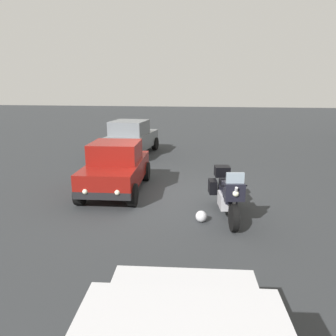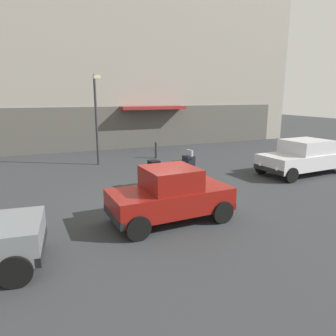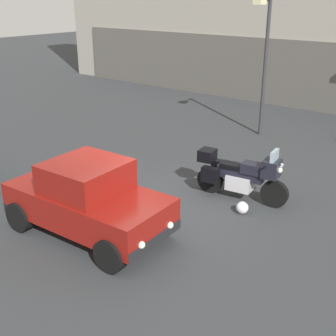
{
  "view_description": "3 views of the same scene",
  "coord_description": "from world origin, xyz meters",
  "px_view_note": "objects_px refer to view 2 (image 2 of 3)",
  "views": [
    {
      "loc": [
        9.08,
        1.43,
        3.26
      ],
      "look_at": [
        0.39,
        0.28,
        0.97
      ],
      "focal_mm": 34.39,
      "sensor_mm": 36.0,
      "label": 1
    },
    {
      "loc": [
        -3.58,
        -9.13,
        3.49
      ],
      "look_at": [
        0.55,
        0.66,
        1.03
      ],
      "focal_mm": 33.47,
      "sensor_mm": 36.0,
      "label": 2
    },
    {
      "loc": [
        5.92,
        -6.66,
        4.59
      ],
      "look_at": [
        0.27,
        0.47,
        0.98
      ],
      "focal_mm": 47.2,
      "sensor_mm": 36.0,
      "label": 3
    }
  ],
  "objects_px": {
    "helmet": "(190,184)",
    "streetlamp_curbside": "(96,111)",
    "motorcycle": "(173,170)",
    "car_sedan_far": "(306,157)",
    "bollard_curbside": "(156,149)",
    "car_compact_side": "(170,195)"
  },
  "relations": [
    {
      "from": "motorcycle",
      "to": "helmet",
      "type": "xyz_separation_m",
      "value": [
        0.45,
        -0.63,
        -0.48
      ]
    },
    {
      "from": "motorcycle",
      "to": "car_sedan_far",
      "type": "relative_size",
      "value": 0.48
    },
    {
      "from": "helmet",
      "to": "car_compact_side",
      "type": "xyz_separation_m",
      "value": [
        -2.01,
        -2.71,
        0.63
      ]
    },
    {
      "from": "motorcycle",
      "to": "car_sedan_far",
      "type": "bearing_deg",
      "value": -13.39
    },
    {
      "from": "bollard_curbside",
      "to": "car_sedan_far",
      "type": "bearing_deg",
      "value": -50.49
    },
    {
      "from": "motorcycle",
      "to": "car_compact_side",
      "type": "height_order",
      "value": "car_compact_side"
    },
    {
      "from": "motorcycle",
      "to": "streetlamp_curbside",
      "type": "relative_size",
      "value": 0.5
    },
    {
      "from": "helmet",
      "to": "streetlamp_curbside",
      "type": "relative_size",
      "value": 0.06
    },
    {
      "from": "streetlamp_curbside",
      "to": "bollard_curbside",
      "type": "bearing_deg",
      "value": 9.88
    },
    {
      "from": "motorcycle",
      "to": "helmet",
      "type": "height_order",
      "value": "motorcycle"
    },
    {
      "from": "car_sedan_far",
      "to": "bollard_curbside",
      "type": "xyz_separation_m",
      "value": [
        -4.98,
        6.04,
        -0.27
      ]
    },
    {
      "from": "helmet",
      "to": "car_sedan_far",
      "type": "distance_m",
      "value": 5.9
    },
    {
      "from": "car_sedan_far",
      "to": "car_compact_side",
      "type": "bearing_deg",
      "value": 15.3
    },
    {
      "from": "bollard_curbside",
      "to": "helmet",
      "type": "bearing_deg",
      "value": -98.37
    },
    {
      "from": "helmet",
      "to": "car_compact_side",
      "type": "relative_size",
      "value": 0.08
    },
    {
      "from": "car_sedan_far",
      "to": "car_compact_side",
      "type": "distance_m",
      "value": 8.34
    },
    {
      "from": "motorcycle",
      "to": "bollard_curbside",
      "type": "xyz_separation_m",
      "value": [
        1.34,
        5.44,
        -0.11
      ]
    },
    {
      "from": "motorcycle",
      "to": "bollard_curbside",
      "type": "bearing_deg",
      "value": 68.18
    },
    {
      "from": "helmet",
      "to": "streetlamp_curbside",
      "type": "xyz_separation_m",
      "value": [
        -2.48,
        5.48,
        2.62
      ]
    },
    {
      "from": "car_sedan_far",
      "to": "helmet",
      "type": "bearing_deg",
      "value": -3.59
    },
    {
      "from": "car_compact_side",
      "to": "bollard_curbside",
      "type": "relative_size",
      "value": 3.68
    },
    {
      "from": "streetlamp_curbside",
      "to": "bollard_curbside",
      "type": "relative_size",
      "value": 4.68
    }
  ]
}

